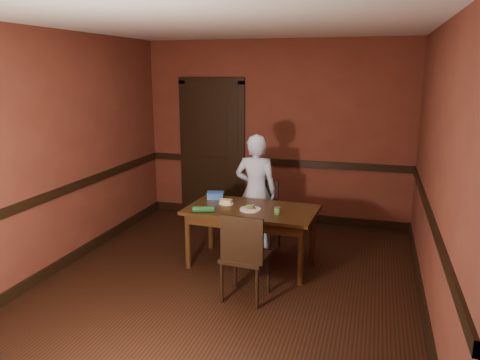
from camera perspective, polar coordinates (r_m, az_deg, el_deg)
The scene contains 22 objects.
floor at distance 5.29m, azimuth -1.09°, elevation -11.99°, with size 4.00×4.50×0.01m, color black.
ceiling at distance 4.80m, azimuth -1.24°, elevation 18.56°, with size 4.00×4.50×0.01m, color beige.
wall_back at distance 7.02m, azimuth 4.38°, elevation 5.80°, with size 4.00×0.02×2.70m, color #5B281B.
wall_front at distance 2.87m, azimuth -14.82°, elevation -5.60°, with size 4.00×0.02×2.70m, color #5B281B.
wall_left at distance 5.78m, azimuth -20.45°, elevation 3.41°, with size 0.02×4.50×2.70m, color #5B281B.
wall_right at distance 4.69m, azimuth 22.88°, elevation 1.05°, with size 0.02×4.50×2.70m, color #5B281B.
dado_back at distance 7.08m, azimuth 4.29°, elevation 2.18°, with size 4.00×0.03×0.10m, color black.
dado_left at distance 5.86m, azimuth -19.98°, elevation -0.93°, with size 0.03×4.50×0.10m, color black.
dado_right at distance 4.79m, azimuth 22.22°, elevation -4.20°, with size 0.03×4.50×0.10m, color black.
baseboard_back at distance 7.29m, azimuth 4.18°, elevation -4.32°, with size 4.00×0.03×0.12m, color black.
baseboard_left at distance 6.11m, azimuth -19.36°, elevation -8.59°, with size 0.03×4.50×0.12m, color black.
baseboard_right at distance 5.09m, azimuth 21.37°, elevation -13.26°, with size 0.03×4.50×0.12m, color black.
door at distance 7.30m, azimuth -3.43°, elevation 4.05°, with size 1.05×0.07×2.20m.
dining_table at distance 5.53m, azimuth 1.40°, elevation -6.93°, with size 1.49×0.84×0.70m, color #34200D.
chair_far at distance 5.98m, azimuth 2.67°, elevation -4.43°, with size 0.41×0.41×0.88m, color black, non-canonical shape.
chair_near at distance 4.72m, azimuth 0.69°, elevation -9.13°, with size 0.43×0.43×0.92m, color black, non-canonical shape.
person at distance 6.01m, azimuth 1.95°, elevation -1.38°, with size 0.54×0.35×1.48m, color silver.
sandwich_plate at distance 5.35m, azimuth 1.26°, elevation -3.51°, with size 0.24×0.24×0.06m.
sauce_jar at distance 5.20m, azimuth 4.56°, elevation -3.76°, with size 0.07×0.07×0.08m.
cheese_saucer at distance 5.59m, azimuth -1.70°, elevation -2.72°, with size 0.18×0.18×0.06m.
food_tub at distance 5.81m, azimuth -3.03°, elevation -1.88°, with size 0.23×0.19×0.09m.
wrapped_veg at distance 5.28m, azimuth -4.46°, elevation -3.58°, with size 0.07×0.07×0.25m, color #165222.
Camera 1 is at (1.44, -4.56, 2.26)m, focal length 35.00 mm.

